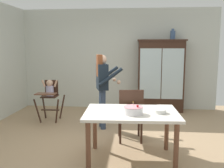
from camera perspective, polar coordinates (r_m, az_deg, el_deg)
ground_plane at (r=4.53m, az=-1.24°, el=-13.28°), size 6.24×6.24×0.00m
wall_back at (r=6.84m, az=1.30°, el=5.69°), size 5.32×0.06×2.70m
china_cabinet at (r=6.62m, az=11.07°, el=1.90°), size 1.23×0.48×1.87m
ceramic_vase at (r=6.63m, az=13.75°, el=10.91°), size 0.13×0.13×0.27m
high_chair_with_toddler at (r=5.82m, az=-14.09°, el=-1.94°), size 0.59×0.70×0.95m
adult_person at (r=5.10m, az=-2.18°, el=0.43°), size 0.61×0.60×1.53m
dining_table at (r=3.72m, az=4.45°, el=-7.76°), size 1.40×1.00×0.74m
birthday_cake at (r=3.55m, az=4.86°, el=-6.02°), size 0.28×0.28×0.19m
serving_bowl at (r=3.65m, az=10.96°, el=-6.15°), size 0.18×0.18×0.05m
dining_chair_far_side at (r=4.41m, az=4.29°, el=-6.34°), size 0.49×0.49×0.96m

